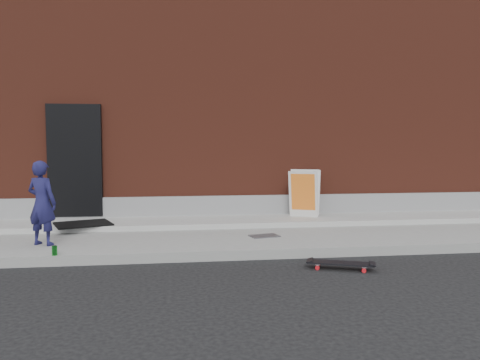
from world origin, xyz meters
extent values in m
plane|color=black|center=(0.00, 0.00, 0.00)|extent=(80.00, 80.00, 0.00)
cube|color=gray|center=(0.00, 1.50, 0.07)|extent=(20.00, 3.00, 0.15)
cube|color=gray|center=(0.00, 2.40, 0.20)|extent=(20.00, 1.20, 0.10)
cube|color=#5D2619|center=(0.00, 7.00, 2.50)|extent=(20.00, 8.00, 5.00)
cube|color=gray|center=(0.00, 2.97, 0.45)|extent=(20.00, 0.10, 0.40)
cube|color=black|center=(-2.60, 2.96, 1.40)|extent=(1.05, 0.12, 2.25)
imported|color=#191844|center=(-2.66, 0.80, 0.81)|extent=(0.57, 0.48, 1.32)
cylinder|color=red|center=(1.97, -0.70, 0.03)|extent=(0.07, 0.06, 0.06)
cylinder|color=red|center=(1.90, -0.88, 0.03)|extent=(0.07, 0.06, 0.06)
cylinder|color=red|center=(1.39, -0.48, 0.03)|extent=(0.07, 0.06, 0.06)
cylinder|color=red|center=(1.32, -0.66, 0.03)|extent=(0.07, 0.06, 0.06)
cube|color=silver|center=(1.93, -0.79, 0.07)|extent=(0.12, 0.20, 0.02)
cube|color=silver|center=(1.35, -0.57, 0.07)|extent=(0.12, 0.20, 0.02)
cube|color=black|center=(1.64, -0.68, 0.09)|extent=(0.91, 0.53, 0.02)
cube|color=silver|center=(1.95, 2.38, 0.72)|extent=(0.63, 0.47, 0.94)
cube|color=silver|center=(2.12, 2.77, 0.72)|extent=(0.63, 0.47, 0.94)
cube|color=yellow|center=(1.94, 2.36, 0.67)|extent=(0.52, 0.37, 0.75)
cube|color=silver|center=(2.03, 2.58, 1.19)|extent=(0.55, 0.27, 0.05)
cylinder|color=#198024|center=(-2.30, 0.05, 0.22)|extent=(0.08, 0.08, 0.14)
cube|color=black|center=(-2.30, 2.07, 0.26)|extent=(1.17, 1.07, 0.03)
cube|color=#56565B|center=(0.90, 1.02, 0.16)|extent=(0.54, 0.42, 0.01)
camera|label=1|loc=(-0.57, -6.75, 1.70)|focal=35.00mm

